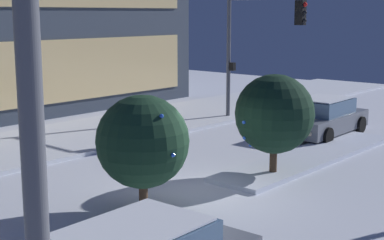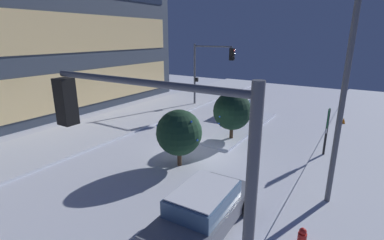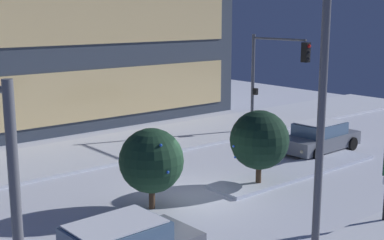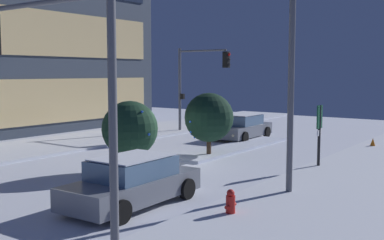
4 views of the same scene
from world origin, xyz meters
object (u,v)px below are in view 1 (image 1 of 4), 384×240
Objects in this scene: decorated_tree_median at (274,114)px; decorated_tree_left_of_median at (143,142)px; traffic_light_corner_far_right at (258,35)px; car_far at (323,118)px.

decorated_tree_left_of_median is at bearing 171.71° from decorated_tree_median.
decorated_tree_median is (-6.75, -5.31, -1.96)m from traffic_light_corner_far_right.
car_far is at bearing -8.27° from traffic_light_corner_far_right.
car_far is 1.51× the size of decorated_tree_median.
traffic_light_corner_far_right reaches higher than decorated_tree_left_of_median.
decorated_tree_median is (-6.23, -1.77, 1.16)m from car_far.
decorated_tree_median reaches higher than decorated_tree_left_of_median.
car_far is 4.75m from traffic_light_corner_far_right.
traffic_light_corner_far_right is (0.51, 3.54, 3.12)m from car_far.
car_far is at bearing 15.87° from decorated_tree_median.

